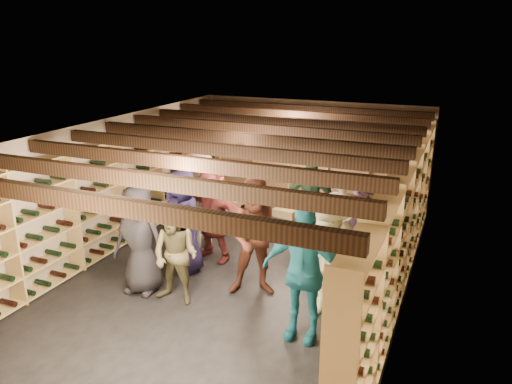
{
  "coord_description": "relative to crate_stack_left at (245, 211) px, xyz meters",
  "views": [
    {
      "loc": [
        3.3,
        -7.24,
        3.88
      ],
      "look_at": [
        0.15,
        0.2,
        1.31
      ],
      "focal_mm": 35.0,
      "sensor_mm": 36.0,
      "label": 1
    }
  ],
  "objects": [
    {
      "name": "ceiling_joists",
      "position": [
        0.83,
        -1.9,
        2.01
      ],
      "size": [
        5.4,
        7.12,
        0.18
      ],
      "color": "black",
      "rests_on": "ground"
    },
    {
      "name": "ceiling",
      "position": [
        0.83,
        -1.9,
        2.15
      ],
      "size": [
        5.5,
        8.0,
        0.01
      ],
      "primitive_type": "cube",
      "color": "beige",
      "rests_on": "walls"
    },
    {
      "name": "crate_stack_right",
      "position": [
        1.46,
        -0.01,
        0.0
      ],
      "size": [
        0.55,
        0.41,
        0.51
      ],
      "rotation": [
        0.0,
        0.0,
        -0.16
      ],
      "color": "tan",
      "rests_on": "ground"
    },
    {
      "name": "person_0",
      "position": [
        -0.27,
        -3.33,
        0.61
      ],
      "size": [
        0.86,
        0.57,
        1.73
      ],
      "primitive_type": "imported",
      "rotation": [
        0.0,
        0.0,
        0.03
      ],
      "color": "black",
      "rests_on": "ground"
    },
    {
      "name": "person_10",
      "position": [
        1.61,
        -0.61,
        0.6
      ],
      "size": [
        1.06,
        0.56,
        1.72
      ],
      "primitive_type": "imported",
      "rotation": [
        0.0,
        0.0,
        0.15
      ],
      "color": "#264732",
      "rests_on": "ground"
    },
    {
      "name": "person_6",
      "position": [
        -0.02,
        -2.46,
        0.63
      ],
      "size": [
        1.02,
        0.85,
        1.78
      ],
      "primitive_type": "imported",
      "rotation": [
        0.0,
        0.0,
        -0.38
      ],
      "color": "#1C173F",
      "rests_on": "ground"
    },
    {
      "name": "person_2",
      "position": [
        0.43,
        -3.42,
        0.51
      ],
      "size": [
        0.75,
        0.59,
        1.52
      ],
      "primitive_type": "imported",
      "rotation": [
        0.0,
        0.0,
        -0.02
      ],
      "color": "brown",
      "rests_on": "ground"
    },
    {
      "name": "person_11",
      "position": [
        2.58,
        -0.64,
        0.5
      ],
      "size": [
        1.46,
        0.68,
        1.52
      ],
      "primitive_type": "imported",
      "rotation": [
        0.0,
        0.0,
        -0.17
      ],
      "color": "slate",
      "rests_on": "ground"
    },
    {
      "name": "crate_stack_left",
      "position": [
        0.0,
        0.0,
        0.0
      ],
      "size": [
        0.59,
        0.5,
        0.51
      ],
      "rotation": [
        0.0,
        0.0,
        0.41
      ],
      "color": "tan",
      "rests_on": "ground"
    },
    {
      "name": "wine_rack_back",
      "position": [
        0.83,
        1.93,
        0.82
      ],
      "size": [
        4.7,
        0.3,
        2.15
      ],
      "color": "tan",
      "rests_on": "ground"
    },
    {
      "name": "person_9",
      "position": [
        -0.2,
        -1.47,
        0.66
      ],
      "size": [
        1.34,
        1.03,
        1.82
      ],
      "primitive_type": "imported",
      "rotation": [
        0.0,
        0.0,
        0.34
      ],
      "color": "beige",
      "rests_on": "ground"
    },
    {
      "name": "ground",
      "position": [
        0.83,
        -1.9,
        -0.26
      ],
      "size": [
        8.0,
        8.0,
        0.0
      ],
      "primitive_type": "plane",
      "color": "black",
      "rests_on": "ground"
    },
    {
      "name": "person_5",
      "position": [
        0.21,
        -1.83,
        0.63
      ],
      "size": [
        1.72,
        0.89,
        1.77
      ],
      "primitive_type": "imported",
      "rotation": [
        0.0,
        0.0,
        -0.24
      ],
      "color": "maroon",
      "rests_on": "ground"
    },
    {
      "name": "person_8",
      "position": [
        1.44,
        -2.7,
        0.68
      ],
      "size": [
        1.1,
        0.98,
        1.88
      ],
      "primitive_type": "imported",
      "rotation": [
        0.0,
        0.0,
        0.36
      ],
      "color": "#4C241A",
      "rests_on": "ground"
    },
    {
      "name": "wine_rack_right",
      "position": [
        3.4,
        -1.9,
        0.82
      ],
      "size": [
        0.32,
        7.5,
        2.15
      ],
      "color": "tan",
      "rests_on": "ground"
    },
    {
      "name": "crate_loose",
      "position": [
        0.68,
        0.7,
        -0.17
      ],
      "size": [
        0.54,
        0.4,
        0.17
      ],
      "primitive_type": "cube",
      "rotation": [
        0.0,
        0.0,
        -0.16
      ],
      "color": "tan",
      "rests_on": "ground"
    },
    {
      "name": "person_7",
      "position": [
        2.42,
        -1.49,
        0.61
      ],
      "size": [
        0.69,
        0.5,
        1.74
      ],
      "primitive_type": "imported",
      "rotation": [
        0.0,
        0.0,
        0.15
      ],
      "color": "gray",
      "rests_on": "ground"
    },
    {
      "name": "person_3",
      "position": [
        2.56,
        -2.93,
        0.65
      ],
      "size": [
        1.34,
        1.08,
        1.82
      ],
      "primitive_type": "imported",
      "rotation": [
        0.0,
        0.0,
        -0.4
      ],
      "color": "beige",
      "rests_on": "ground"
    },
    {
      "name": "wine_rack_left",
      "position": [
        -1.74,
        -1.9,
        0.82
      ],
      "size": [
        0.32,
        7.5,
        2.15
      ],
      "color": "tan",
      "rests_on": "ground"
    },
    {
      "name": "walls",
      "position": [
        0.83,
        -1.9,
        0.95
      ],
      "size": [
        5.52,
        8.02,
        2.4
      ],
      "color": "#B4A38C",
      "rests_on": "ground"
    },
    {
      "name": "person_4",
      "position": [
        2.42,
        -3.55,
        0.68
      ],
      "size": [
        1.1,
        0.46,
        1.88
      ],
      "primitive_type": "imported",
      "rotation": [
        0.0,
        0.0,
        0.0
      ],
      "color": "#1B6D86",
      "rests_on": "ground"
    }
  ]
}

